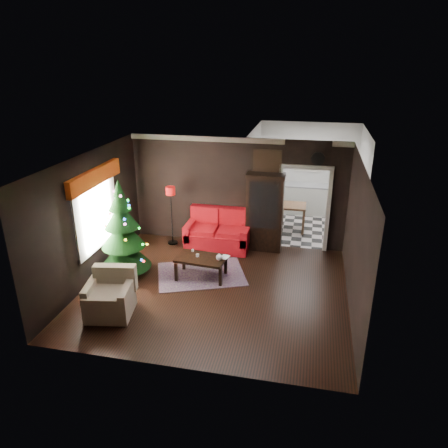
% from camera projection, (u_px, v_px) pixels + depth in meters
% --- Properties ---
extents(floor, '(5.50, 5.50, 0.00)m').
position_uv_depth(floor, '(215.00, 289.00, 8.98)').
color(floor, black).
rests_on(floor, ground).
extents(ceiling, '(5.50, 5.50, 0.00)m').
position_uv_depth(ceiling, '(214.00, 160.00, 7.94)').
color(ceiling, white).
rests_on(ceiling, ground).
extents(wall_back, '(5.50, 0.00, 5.50)m').
position_uv_depth(wall_back, '(237.00, 192.00, 10.73)').
color(wall_back, black).
rests_on(wall_back, ground).
extents(wall_front, '(5.50, 0.00, 5.50)m').
position_uv_depth(wall_front, '(176.00, 292.00, 6.19)').
color(wall_front, black).
rests_on(wall_front, ground).
extents(wall_left, '(0.00, 5.50, 5.50)m').
position_uv_depth(wall_left, '(90.00, 218.00, 9.00)').
color(wall_left, black).
rests_on(wall_left, ground).
extents(wall_right, '(0.00, 5.50, 5.50)m').
position_uv_depth(wall_right, '(356.00, 240.00, 7.93)').
color(wall_right, black).
rests_on(wall_right, ground).
extents(doorway, '(1.10, 0.10, 2.10)m').
position_uv_depth(doorway, '(303.00, 210.00, 10.53)').
color(doorway, beige).
rests_on(doorway, ground).
extents(left_window, '(0.05, 1.60, 1.40)m').
position_uv_depth(left_window, '(96.00, 213.00, 9.15)').
color(left_window, white).
rests_on(left_window, wall_left).
extents(valance, '(0.12, 2.10, 0.35)m').
position_uv_depth(valance, '(95.00, 177.00, 8.83)').
color(valance, '#A7360C').
rests_on(valance, wall_left).
extents(kitchen_floor, '(3.00, 3.00, 0.00)m').
position_uv_depth(kitchen_floor, '(303.00, 226.00, 12.29)').
color(kitchen_floor, beige).
rests_on(kitchen_floor, ground).
extents(kitchen_window, '(0.70, 0.06, 0.70)m').
position_uv_depth(kitchen_window, '(308.00, 158.00, 12.97)').
color(kitchen_window, white).
rests_on(kitchen_window, ground).
extents(rug, '(2.31, 2.01, 0.01)m').
position_uv_depth(rug, '(201.00, 274.00, 9.60)').
color(rug, '#634458').
rests_on(rug, ground).
extents(loveseat, '(1.70, 0.90, 1.00)m').
position_uv_depth(loveseat, '(218.00, 230.00, 10.74)').
color(loveseat, '#880802').
rests_on(loveseat, ground).
extents(curio_cabinet, '(0.90, 0.45, 1.90)m').
position_uv_depth(curio_cabinet, '(265.00, 214.00, 10.55)').
color(curio_cabinet, black).
rests_on(curio_cabinet, ground).
extents(floor_lamp, '(0.32, 0.32, 1.54)m').
position_uv_depth(floor_lamp, '(172.00, 216.00, 10.77)').
color(floor_lamp, black).
rests_on(floor_lamp, ground).
extents(christmas_tree, '(1.17, 1.17, 2.21)m').
position_uv_depth(christmas_tree, '(123.00, 231.00, 9.26)').
color(christmas_tree, black).
rests_on(christmas_tree, ground).
extents(armchair, '(1.00, 1.00, 0.88)m').
position_uv_depth(armchair, '(109.00, 294.00, 7.93)').
color(armchair, '#BAA591').
rests_on(armchair, ground).
extents(coffee_table, '(1.14, 0.74, 0.49)m').
position_uv_depth(coffee_table, '(201.00, 267.00, 9.37)').
color(coffee_table, black).
rests_on(coffee_table, rug).
extents(teapot, '(0.18, 0.18, 0.15)m').
position_uv_depth(teapot, '(219.00, 257.00, 9.12)').
color(teapot, silver).
rests_on(teapot, coffee_table).
extents(cup_a, '(0.07, 0.07, 0.05)m').
position_uv_depth(cup_a, '(193.00, 250.00, 9.55)').
color(cup_a, silver).
rests_on(cup_a, coffee_table).
extents(cup_b, '(0.09, 0.09, 0.06)m').
position_uv_depth(cup_b, '(197.00, 255.00, 9.31)').
color(cup_b, white).
rests_on(cup_b, coffee_table).
extents(book, '(0.17, 0.06, 0.23)m').
position_uv_depth(book, '(221.00, 252.00, 9.27)').
color(book, '#A4735B').
rests_on(book, coffee_table).
extents(wall_clock, '(0.32, 0.32, 0.06)m').
position_uv_depth(wall_clock, '(318.00, 159.00, 9.95)').
color(wall_clock, white).
rests_on(wall_clock, wall_back).
extents(painting, '(0.62, 0.05, 0.52)m').
position_uv_depth(painting, '(267.00, 161.00, 10.23)').
color(painting, '#B07450').
rests_on(painting, wall_back).
extents(kitchen_counter, '(1.80, 0.60, 0.90)m').
position_uv_depth(kitchen_counter, '(305.00, 199.00, 13.21)').
color(kitchen_counter, silver).
rests_on(kitchen_counter, ground).
extents(kitchen_table, '(0.70, 0.70, 0.75)m').
position_uv_depth(kitchen_table, '(293.00, 217.00, 11.93)').
color(kitchen_table, brown).
rests_on(kitchen_table, ground).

